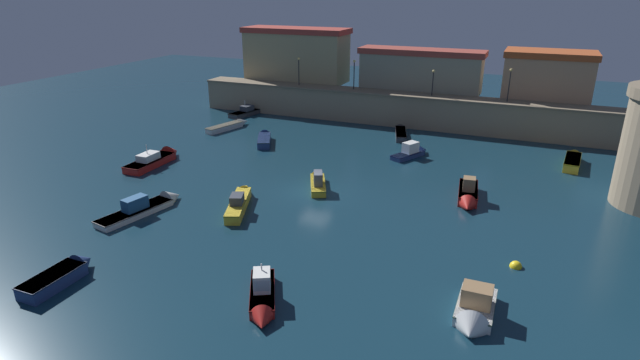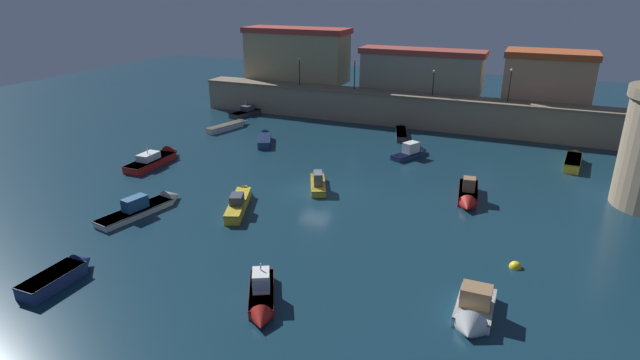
{
  "view_description": "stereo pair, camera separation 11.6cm",
  "coord_description": "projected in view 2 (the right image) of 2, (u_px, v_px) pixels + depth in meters",
  "views": [
    {
      "loc": [
        15.82,
        -36.29,
        16.2
      ],
      "look_at": [
        0.0,
        1.02,
        0.67
      ],
      "focal_mm": 28.74,
      "sensor_mm": 36.0,
      "label": 1
    },
    {
      "loc": [
        15.93,
        -36.24,
        16.2
      ],
      "look_at": [
        0.0,
        1.02,
        0.67
      ],
      "focal_mm": 28.74,
      "sensor_mm": 36.0,
      "label": 2
    }
  ],
  "objects": [
    {
      "name": "moored_boat_0",
      "position": [
        468.0,
        195.0,
        40.68
      ],
      "size": [
        2.09,
        5.72,
        2.14
      ],
      "rotation": [
        0.0,
        0.0,
        -1.45
      ],
      "color": "red",
      "rests_on": "ground"
    },
    {
      "name": "moored_boat_1",
      "position": [
        473.0,
        312.0,
        26.23
      ],
      "size": [
        1.91,
        4.41,
        2.22
      ],
      "rotation": [
        0.0,
        0.0,
        -1.57
      ],
      "color": "white",
      "rests_on": "ground"
    },
    {
      "name": "moored_boat_4",
      "position": [
        231.0,
        126.0,
        61.34
      ],
      "size": [
        2.71,
        6.41,
        1.12
      ],
      "rotation": [
        0.0,
        0.0,
        1.32
      ],
      "color": "silver",
      "rests_on": "ground"
    },
    {
      "name": "mooring_buoy_0",
      "position": [
        515.0,
        267.0,
        31.33
      ],
      "size": [
        0.75,
        0.75,
        0.75
      ],
      "primitive_type": "sphere",
      "color": "yellow",
      "rests_on": "ground"
    },
    {
      "name": "quay_lamp_2",
      "position": [
        434.0,
        78.0,
        59.66
      ],
      "size": [
        0.32,
        0.32,
        3.01
      ],
      "color": "black",
      "rests_on": "quay_wall"
    },
    {
      "name": "moored_boat_8",
      "position": [
        261.0,
        297.0,
        27.47
      ],
      "size": [
        3.57,
        5.16,
        2.35
      ],
      "rotation": [
        0.0,
        0.0,
        -1.08
      ],
      "color": "red",
      "rests_on": "ground"
    },
    {
      "name": "moored_boat_2",
      "position": [
        318.0,
        181.0,
        43.82
      ],
      "size": [
        3.37,
        5.45,
        1.91
      ],
      "rotation": [
        0.0,
        0.0,
        2.01
      ],
      "color": "gold",
      "rests_on": "ground"
    },
    {
      "name": "moored_boat_12",
      "position": [
        252.0,
        111.0,
        68.35
      ],
      "size": [
        2.96,
        6.57,
        2.48
      ],
      "rotation": [
        0.0,
        0.0,
        1.35
      ],
      "color": "#333338",
      "rests_on": "ground"
    },
    {
      "name": "moored_boat_10",
      "position": [
        265.0,
        138.0,
        56.16
      ],
      "size": [
        3.67,
        5.61,
        1.22
      ],
      "rotation": [
        0.0,
        0.0,
        2.04
      ],
      "color": "navy",
      "rests_on": "ground"
    },
    {
      "name": "moored_boat_6",
      "position": [
        401.0,
        132.0,
        58.75
      ],
      "size": [
        2.82,
        6.32,
        1.06
      ],
      "rotation": [
        0.0,
        0.0,
        1.86
      ],
      "color": "#333338",
      "rests_on": "ground"
    },
    {
      "name": "moored_boat_7",
      "position": [
        147.0,
        206.0,
        39.08
      ],
      "size": [
        3.01,
        7.49,
        1.95
      ],
      "rotation": [
        0.0,
        0.0,
        1.37
      ],
      "color": "silver",
      "rests_on": "ground"
    },
    {
      "name": "moored_boat_13",
      "position": [
        240.0,
        201.0,
        39.77
      ],
      "size": [
        3.61,
        6.92,
        1.57
      ],
      "rotation": [
        0.0,
        0.0,
        1.95
      ],
      "color": "gold",
      "rests_on": "ground"
    },
    {
      "name": "quay_wall",
      "position": [
        394.0,
        108.0,
        62.76
      ],
      "size": [
        51.84,
        3.33,
        3.9
      ],
      "color": "gray",
      "rests_on": "ground"
    },
    {
      "name": "ground_plane",
      "position": [
        315.0,
        191.0,
        42.76
      ],
      "size": [
        135.52,
        135.52,
        0.0
      ],
      "primitive_type": "plane",
      "color": "#112D3D"
    },
    {
      "name": "moored_boat_9",
      "position": [
        158.0,
        158.0,
        49.54
      ],
      "size": [
        1.95,
        6.92,
        2.72
      ],
      "rotation": [
        0.0,
        0.0,
        1.58
      ],
      "color": "red",
      "rests_on": "ground"
    },
    {
      "name": "moored_boat_5",
      "position": [
        62.0,
        274.0,
        29.81
      ],
      "size": [
        1.56,
        4.7,
        1.45
      ],
      "rotation": [
        0.0,
        0.0,
        1.57
      ],
      "color": "navy",
      "rests_on": "ground"
    },
    {
      "name": "moored_boat_3",
      "position": [
        573.0,
        160.0,
        48.99
      ],
      "size": [
        1.82,
        5.98,
        1.25
      ],
      "rotation": [
        0.0,
        0.0,
        1.48
      ],
      "color": "gold",
      "rests_on": "ground"
    },
    {
      "name": "moored_boat_11",
      "position": [
        413.0,
        152.0,
        51.37
      ],
      "size": [
        3.29,
        4.91,
        1.87
      ],
      "rotation": [
        0.0,
        0.0,
        1.11
      ],
      "color": "navy",
      "rests_on": "ground"
    },
    {
      "name": "quay_lamp_3",
      "position": [
        510.0,
        80.0,
        56.43
      ],
      "size": [
        0.32,
        0.32,
        3.66
      ],
      "color": "black",
      "rests_on": "quay_wall"
    },
    {
      "name": "old_town_backdrop",
      "position": [
        393.0,
        64.0,
        64.95
      ],
      "size": [
        43.97,
        5.88,
        7.1
      ],
      "color": "tan",
      "rests_on": "ground"
    },
    {
      "name": "quay_lamp_1",
      "position": [
        355.0,
        70.0,
        63.11
      ],
      "size": [
        0.32,
        0.32,
        3.63
      ],
      "color": "black",
      "rests_on": "quay_wall"
    },
    {
      "name": "quay_lamp_0",
      "position": [
        299.0,
        67.0,
        65.91
      ],
      "size": [
        0.32,
        0.32,
        3.53
      ],
      "color": "black",
      "rests_on": "quay_wall"
    }
  ]
}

